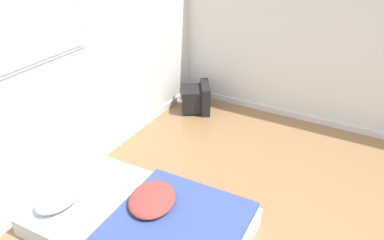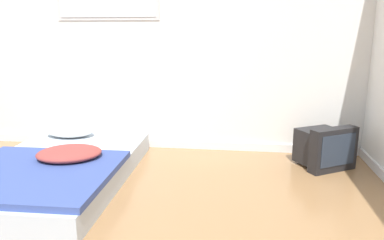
# 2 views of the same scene
# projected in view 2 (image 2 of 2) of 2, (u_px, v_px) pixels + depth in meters

# --- Properties ---
(wall_back) EXTENTS (7.60, 0.08, 2.60)m
(wall_back) POSITION_uv_depth(u_px,v_px,m) (122.00, 31.00, 4.09)
(wall_back) COLOR white
(wall_back) RESTS_ON ground_plane
(mattress_bed) EXTENTS (1.27, 2.01, 0.33)m
(mattress_bed) POSITION_uv_depth(u_px,v_px,m) (56.00, 168.00, 3.28)
(mattress_bed) COLOR silver
(mattress_bed) RESTS_ON ground_plane
(crt_tv) EXTENTS (0.59, 0.57, 0.42)m
(crt_tv) POSITION_uv_depth(u_px,v_px,m) (324.00, 147.00, 3.63)
(crt_tv) COLOR black
(crt_tv) RESTS_ON ground_plane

